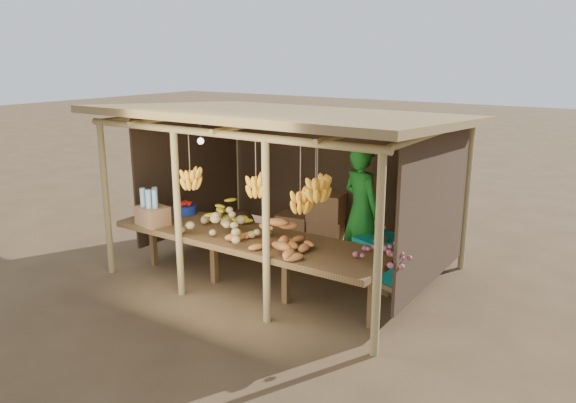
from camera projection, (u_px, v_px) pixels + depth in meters
The scene contains 13 objects.
ground at pixel (288, 270), 8.30m from camera, with size 60.00×60.00×0.00m, color brown.
stall_structure at pixel (290, 143), 7.73m from camera, with size 4.70×3.50×2.43m.
counter at pixel (248, 240), 7.34m from camera, with size 3.90×1.05×0.80m.
potato_heap at pixel (222, 222), 7.26m from camera, with size 1.12×0.67×0.37m, color tan, non-canonical shape.
sweet_potato_heap at pixel (268, 232), 6.89m from camera, with size 1.12×0.67×0.36m, color #C77333, non-canonical shape.
onion_heap at pixel (384, 248), 6.31m from camera, with size 0.73×0.44×0.35m, color #A7515E, non-canonical shape.
banana_pile at pixel (223, 212), 7.79m from camera, with size 0.62×0.37×0.35m, color yellow, non-canonical shape.
tomato_basin at pixel (185, 209), 8.32m from camera, with size 0.35×0.35×0.18m.
bottle_box at pixel (152, 211), 7.74m from camera, with size 0.47×0.40×0.52m.
vendor at pixel (361, 210), 7.97m from camera, with size 0.69×0.45×1.88m, color #1A7621.
tarp_crate at pixel (385, 261), 7.69m from camera, with size 0.89×0.83×0.86m.
carton_stack at pixel (315, 222), 9.30m from camera, with size 1.25×0.55×0.89m.
burlap_sacks at pixel (232, 222), 9.72m from camera, with size 0.89×0.47×0.63m.
Camera 1 is at (4.31, -6.46, 3.10)m, focal length 35.00 mm.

